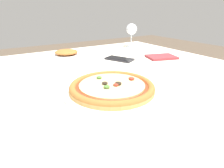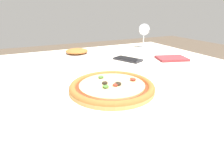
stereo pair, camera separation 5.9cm
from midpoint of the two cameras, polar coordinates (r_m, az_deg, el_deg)
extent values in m
cube|color=brown|center=(0.81, 4.46, 2.28)|extent=(1.06, 1.02, 0.04)
cube|color=white|center=(0.81, 4.50, 3.68)|extent=(1.16, 1.12, 0.01)
cylinder|color=brown|center=(1.28, -26.09, -10.51)|extent=(0.06, 0.06, 0.70)
cylinder|color=brown|center=(1.54, 10.85, -2.97)|extent=(0.06, 0.06, 0.70)
cylinder|color=white|center=(0.60, 2.82, -2.29)|extent=(0.31, 0.31, 0.01)
cylinder|color=tan|center=(0.59, 2.84, -1.31)|extent=(0.27, 0.27, 0.01)
torus|color=#A3662D|center=(0.59, 2.85, -0.78)|extent=(0.27, 0.27, 0.02)
cylinder|color=#BC381E|center=(0.59, 2.85, -0.64)|extent=(0.22, 0.22, 0.00)
cylinder|color=beige|center=(0.59, 2.86, -0.28)|extent=(0.21, 0.21, 0.00)
ellipsoid|color=#4C7A33|center=(0.63, -0.77, 2.13)|extent=(0.02, 0.02, 0.01)
ellipsoid|color=#A83323|center=(0.62, 9.12, 1.36)|extent=(0.02, 0.02, 0.01)
ellipsoid|color=#4C7A33|center=(0.63, 8.74, 1.67)|extent=(0.01, 0.01, 0.01)
ellipsoid|color=#2D2319|center=(0.58, 0.68, 0.34)|extent=(0.02, 0.02, 0.01)
ellipsoid|color=#A83323|center=(0.57, 3.97, -0.30)|extent=(0.02, 0.02, 0.01)
ellipsoid|color=#4C7A33|center=(0.56, 1.05, -0.81)|extent=(0.02, 0.02, 0.01)
ellipsoid|color=#2D2319|center=(0.58, 4.72, 0.08)|extent=(0.02, 0.02, 0.01)
cube|color=silver|center=(0.75, -21.83, 1.11)|extent=(0.04, 0.11, 0.00)
cube|color=silver|center=(0.81, -21.29, 2.64)|extent=(0.03, 0.02, 0.00)
cube|color=silver|center=(0.84, -21.86, 3.21)|extent=(0.01, 0.04, 0.00)
cube|color=silver|center=(0.84, -21.32, 3.26)|extent=(0.01, 0.04, 0.00)
cube|color=silver|center=(0.83, -20.78, 3.31)|extent=(0.01, 0.04, 0.00)
cube|color=silver|center=(0.83, -20.24, 3.36)|extent=(0.01, 0.04, 0.00)
cylinder|color=silver|center=(1.33, 10.71, 10.97)|extent=(0.06, 0.06, 0.00)
cylinder|color=silver|center=(1.33, 10.85, 12.84)|extent=(0.01, 0.01, 0.08)
sphere|color=silver|center=(1.32, 11.08, 15.99)|extent=(0.07, 0.07, 0.07)
cube|color=#232328|center=(0.98, 6.57, 7.45)|extent=(0.13, 0.16, 0.01)
cube|color=black|center=(0.98, 6.59, 7.77)|extent=(0.11, 0.14, 0.00)
cylinder|color=white|center=(1.10, -9.11, 8.91)|extent=(0.22, 0.22, 0.01)
ellipsoid|color=#BC662D|center=(1.10, -9.17, 9.86)|extent=(0.13, 0.13, 0.03)
cube|color=#933338|center=(1.05, 19.28, 7.37)|extent=(0.18, 0.15, 0.01)
camera|label=1|loc=(0.03, -87.14, 1.16)|focal=30.00mm
camera|label=2|loc=(0.03, 92.86, -1.16)|focal=30.00mm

